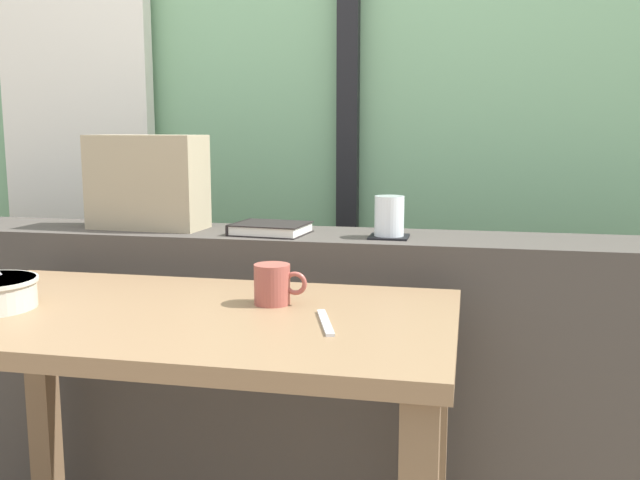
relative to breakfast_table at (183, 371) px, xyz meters
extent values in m
cube|color=#7AAD7F|center=(0.09, 1.12, 0.79)|extent=(4.80, 0.08, 2.80)
cube|color=silver|center=(-0.81, 1.02, 0.64)|extent=(0.56, 0.06, 2.50)
cube|color=black|center=(0.16, 1.05, 0.69)|extent=(0.07, 0.05, 2.60)
cube|color=#423D38|center=(0.09, 0.53, -0.20)|extent=(2.80, 0.29, 0.82)
cube|color=brown|center=(-0.50, 0.26, -0.26)|extent=(0.06, 0.06, 0.70)
cube|color=brown|center=(0.50, 0.26, -0.26)|extent=(0.06, 0.06, 0.70)
cube|color=#846647|center=(0.00, 0.00, 0.11)|extent=(1.10, 0.62, 0.03)
cube|color=black|center=(0.37, 0.49, 0.22)|extent=(0.10, 0.10, 0.00)
cylinder|color=white|center=(0.37, 0.49, 0.27)|extent=(0.08, 0.08, 0.10)
cylinder|color=gold|center=(0.37, 0.49, 0.26)|extent=(0.07, 0.07, 0.08)
cube|color=black|center=(0.05, 0.49, 0.21)|extent=(0.20, 0.17, 0.00)
cube|color=silver|center=(0.05, 0.49, 0.23)|extent=(0.20, 0.17, 0.02)
cube|color=black|center=(0.05, 0.49, 0.24)|extent=(0.20, 0.17, 0.00)
cube|color=black|center=(-0.04, 0.50, 0.23)|extent=(0.02, 0.15, 0.03)
cube|color=tan|center=(-0.31, 0.53, 0.34)|extent=(0.33, 0.16, 0.26)
ellipsoid|color=silver|center=(-0.40, -0.02, 0.16)|extent=(0.03, 0.05, 0.01)
cube|color=silver|center=(0.31, -0.03, 0.13)|extent=(0.07, 0.17, 0.01)
cylinder|color=#9E4C42|center=(0.17, 0.09, 0.17)|extent=(0.08, 0.08, 0.08)
torus|color=#9E4C42|center=(0.22, 0.09, 0.17)|extent=(0.05, 0.01, 0.05)
camera|label=1|loc=(0.57, -1.31, 0.49)|focal=39.82mm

